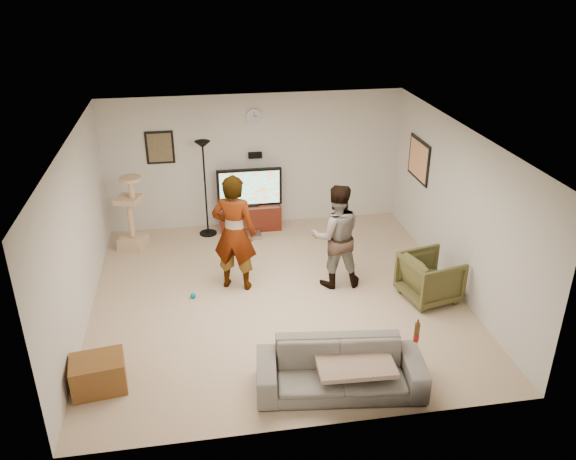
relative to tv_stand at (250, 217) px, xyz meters
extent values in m
cube|color=tan|center=(0.14, -2.50, -0.25)|extent=(5.50, 5.50, 0.02)
cube|color=silver|center=(0.14, -2.50, 2.27)|extent=(5.50, 5.50, 0.02)
cube|color=silver|center=(0.14, 0.25, 1.01)|extent=(5.50, 0.04, 2.50)
cube|color=silver|center=(0.14, -5.25, 1.01)|extent=(5.50, 0.04, 2.50)
cube|color=silver|center=(-2.61, -2.50, 1.01)|extent=(0.04, 5.50, 2.50)
cube|color=silver|center=(2.89, -2.50, 1.01)|extent=(0.04, 5.50, 2.50)
cylinder|color=silver|center=(0.14, 0.22, 1.86)|extent=(0.26, 0.04, 0.26)
cube|color=black|center=(0.14, 0.19, 1.14)|extent=(0.25, 0.10, 0.10)
cube|color=brown|center=(-1.56, 0.23, 1.36)|extent=(0.42, 0.03, 0.52)
cube|color=#FF9C6A|center=(2.87, -0.90, 1.26)|extent=(0.03, 0.78, 0.62)
cube|color=#48160D|center=(0.00, 0.00, 0.00)|extent=(1.13, 0.45, 0.47)
cube|color=#AAA9B5|center=(-0.05, -0.40, -0.20)|extent=(0.40, 0.30, 0.07)
cube|color=black|center=(0.00, 0.00, 0.59)|extent=(1.20, 0.08, 0.71)
cube|color=#26E9ED|center=(0.00, -0.04, 0.59)|extent=(1.10, 0.01, 0.63)
cylinder|color=black|center=(-0.81, -0.13, 0.65)|extent=(0.32, 0.32, 1.78)
cube|color=tan|center=(-2.14, -0.47, 0.44)|extent=(0.55, 0.55, 1.35)
imported|color=#9E9E9E|center=(-0.45, -2.11, 0.69)|extent=(0.78, 0.65, 1.85)
imported|color=navy|center=(1.08, -2.28, 0.59)|extent=(0.83, 0.66, 1.66)
imported|color=#69635D|center=(0.57, -4.69, 0.05)|extent=(2.05, 1.00, 0.58)
cube|color=tan|center=(0.73, -4.69, 0.15)|extent=(0.93, 0.74, 0.06)
cylinder|color=#4F2F14|center=(1.47, -4.69, 0.46)|extent=(0.06, 0.06, 0.25)
imported|color=#464322|center=(2.38, -2.94, 0.12)|extent=(0.93, 0.91, 0.71)
cube|color=brown|center=(-2.26, -4.22, -0.03)|extent=(0.68, 0.55, 0.41)
sphere|color=#0069A8|center=(-1.13, -2.36, -0.19)|extent=(0.08, 0.08, 0.08)
camera|label=1|loc=(-0.94, -9.98, 4.45)|focal=36.10mm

